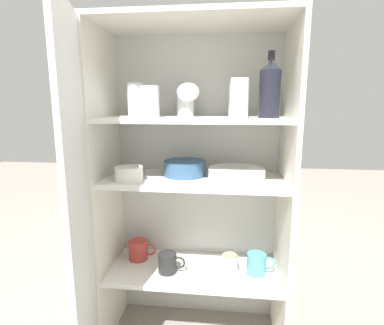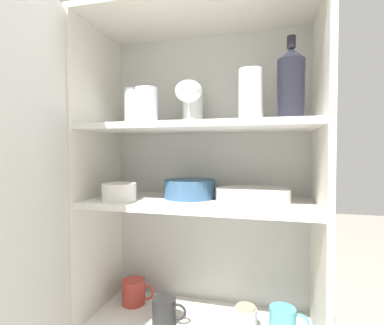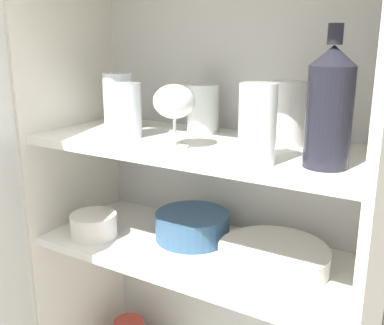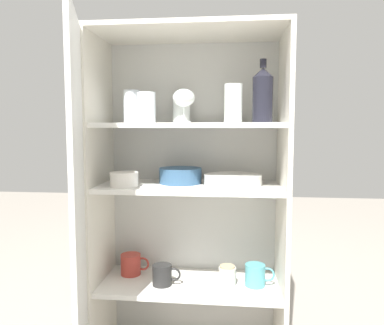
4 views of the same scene
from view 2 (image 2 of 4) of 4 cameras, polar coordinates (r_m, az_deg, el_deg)
cupboard_back_panel at (r=1.20m, az=3.23°, el=-9.23°), size 0.79×0.02×1.36m
cupboard_side_left at (r=1.19m, az=-17.28°, el=-9.42°), size 0.02×0.35×1.36m
cupboard_side_right at (r=1.02m, az=23.20°, el=-11.36°), size 0.02×0.35×1.36m
cupboard_top_panel at (r=1.11m, az=1.34°, el=26.25°), size 0.79×0.35×0.02m
shelf_board_lower at (r=1.17m, az=1.29°, el=-28.46°), size 0.75×0.32×0.02m
shelf_board_middle at (r=1.03m, az=1.31°, el=-7.75°), size 0.75×0.32×0.02m
shelf_board_upper at (r=1.02m, az=1.32°, el=6.69°), size 0.75×0.32×0.02m
cupboard_door at (r=0.88m, az=-27.40°, el=-13.66°), size 0.14×0.38×1.36m
tumbler_glass_0 at (r=1.03m, az=-8.65°, el=10.57°), size 0.07×0.07×0.12m
tumbler_glass_1 at (r=1.13m, az=-10.88°, el=10.22°), size 0.07×0.07×0.14m
tumbler_glass_2 at (r=0.89m, az=11.07°, el=12.60°), size 0.07×0.07×0.14m
tumbler_glass_3 at (r=1.06m, az=11.55°, el=10.67°), size 0.07×0.07×0.13m
tumbler_glass_4 at (r=1.12m, az=0.14°, el=9.69°), size 0.08×0.08×0.11m
wine_glass_0 at (r=0.95m, az=-0.66°, el=13.22°), size 0.09×0.09×0.13m
wine_bottle at (r=0.94m, az=18.32°, el=14.10°), size 0.08×0.08×0.24m
plate_stack_white at (r=1.00m, az=11.49°, el=-6.17°), size 0.24×0.24×0.04m
mixing_bowl_large at (r=1.07m, az=-0.46°, el=-4.88°), size 0.18×0.18×0.07m
serving_bowl_small at (r=1.04m, az=-13.71°, el=-5.30°), size 0.12×0.12×0.06m
coffee_mug_primary at (r=1.11m, az=17.01°, el=-27.05°), size 0.12×0.08×0.09m
coffee_mug_extra_1 at (r=1.28m, az=-10.97°, el=-23.02°), size 0.13×0.09×0.09m
coffee_mug_extra_2 at (r=1.14m, az=-5.21°, el=-26.36°), size 0.12×0.08×0.09m
storage_jar at (r=1.12m, az=10.18°, el=-27.26°), size 0.07×0.07×0.08m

